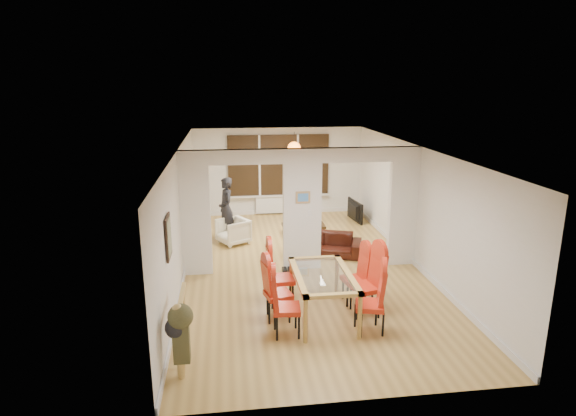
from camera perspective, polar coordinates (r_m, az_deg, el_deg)
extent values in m
cube|color=tan|center=(10.50, 1.63, -7.12)|extent=(5.00, 9.00, 0.01)
cube|color=white|center=(10.08, 1.68, -0.26)|extent=(5.00, 0.18, 2.60)
cube|color=black|center=(14.34, -1.12, 5.10)|extent=(3.00, 0.08, 1.80)
cube|color=white|center=(14.56, -1.07, 0.42)|extent=(1.40, 0.08, 0.50)
sphere|color=orange|center=(13.16, 0.73, 7.09)|extent=(0.36, 0.36, 0.36)
cube|color=gray|center=(7.63, -14.00, -3.35)|extent=(0.04, 0.52, 0.67)
cube|color=#4C8CD8|center=(9.92, 1.79, 1.27)|extent=(0.30, 0.03, 0.25)
imported|color=black|center=(11.25, 4.20, -4.24)|extent=(1.87, 1.19, 0.51)
imported|color=#ECE4C8|center=(12.01, -6.52, -2.76)|extent=(0.92, 0.93, 0.63)
imported|color=black|center=(12.24, -7.35, -0.08)|extent=(0.66, 0.52, 1.60)
imported|color=black|center=(13.98, 7.55, -0.33)|extent=(1.04, 0.27, 0.59)
cylinder|color=#143F19|center=(12.71, 1.78, -1.34)|extent=(0.06, 0.06, 0.26)
imported|color=#342312|center=(12.61, 1.16, -1.96)|extent=(0.23, 0.23, 0.06)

